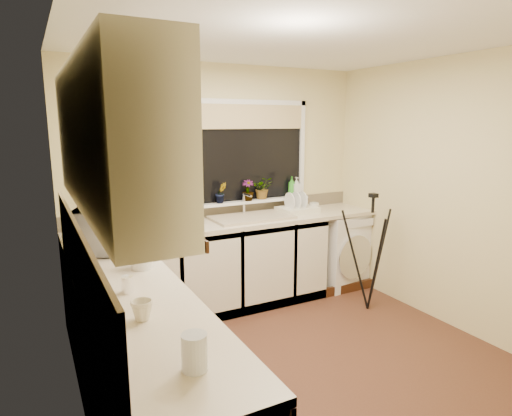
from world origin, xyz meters
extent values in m
plane|color=#533021|center=(0.00, 0.00, 0.00)|extent=(3.20, 3.20, 0.00)
plane|color=white|center=(0.00, 0.00, 2.45)|extent=(3.20, 3.20, 0.00)
plane|color=beige|center=(0.00, 1.50, 1.23)|extent=(3.20, 0.00, 3.20)
plane|color=beige|center=(0.00, -1.50, 1.23)|extent=(3.20, 0.00, 3.20)
plane|color=beige|center=(-1.60, 0.00, 1.23)|extent=(0.00, 3.00, 3.00)
plane|color=beige|center=(1.60, 0.00, 1.23)|extent=(0.00, 3.00, 3.00)
cube|color=silver|center=(-0.33, 1.20, 0.43)|extent=(2.55, 0.60, 0.86)
cube|color=silver|center=(-1.30, -0.30, 0.43)|extent=(0.54, 2.40, 0.86)
cube|color=beige|center=(0.00, 1.20, 0.88)|extent=(3.20, 0.60, 0.04)
cube|color=beige|center=(-1.30, -0.30, 0.88)|extent=(0.60, 2.40, 0.04)
cube|color=silver|center=(-1.44, -0.45, 1.80)|extent=(0.28, 1.90, 0.70)
cube|color=beige|center=(-1.59, -0.30, 1.12)|extent=(0.02, 2.40, 0.45)
cube|color=beige|center=(0.00, 1.49, 0.97)|extent=(3.20, 0.02, 0.14)
cube|color=black|center=(0.20, 1.49, 1.55)|extent=(1.50, 0.02, 1.00)
cube|color=tan|center=(0.20, 1.46, 1.92)|extent=(1.50, 0.02, 0.25)
cube|color=white|center=(0.20, 1.43, 1.04)|extent=(1.60, 0.14, 0.03)
cube|color=tan|center=(0.20, 1.20, 0.91)|extent=(0.82, 0.46, 0.03)
cylinder|color=silver|center=(0.20, 1.38, 1.02)|extent=(0.03, 0.03, 0.24)
cube|color=white|center=(1.33, 1.21, 0.42)|extent=(0.66, 0.64, 0.85)
cube|color=#96959C|center=(-0.69, 1.13, 0.91)|extent=(0.37, 0.30, 0.02)
cube|color=#5D96FF|center=(-0.72, 1.26, 1.03)|extent=(0.32, 0.11, 0.22)
cylinder|color=white|center=(-1.16, 0.17, 1.00)|extent=(0.15, 0.15, 0.19)
cube|color=silver|center=(0.78, 1.24, 0.93)|extent=(0.42, 0.33, 0.06)
cylinder|color=silver|center=(-1.26, -1.16, 0.98)|extent=(0.10, 0.10, 0.15)
cylinder|color=white|center=(-1.34, -0.22, 0.95)|extent=(0.07, 0.07, 0.10)
imported|color=white|center=(-1.27, 0.78, 1.07)|extent=(0.60, 0.72, 0.34)
imported|color=#999999|center=(-0.33, 1.40, 1.18)|extent=(0.16, 0.12, 0.27)
imported|color=#999999|center=(-0.05, 1.40, 1.16)|extent=(0.12, 0.10, 0.21)
imported|color=#999999|center=(0.26, 1.40, 1.16)|extent=(0.16, 0.16, 0.22)
imported|color=#999999|center=(0.45, 1.43, 1.17)|extent=(0.26, 0.24, 0.24)
imported|color=green|center=(0.82, 1.43, 1.16)|extent=(0.11, 0.11, 0.22)
imported|color=#999999|center=(0.88, 1.41, 1.16)|extent=(0.10, 0.10, 0.21)
imported|color=beige|center=(1.00, 1.23, 0.95)|extent=(0.15, 0.15, 0.09)
imported|color=beige|center=(-1.34, -0.62, 0.95)|extent=(0.14, 0.14, 0.10)
camera|label=1|loc=(-1.78, -2.67, 1.87)|focal=30.53mm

